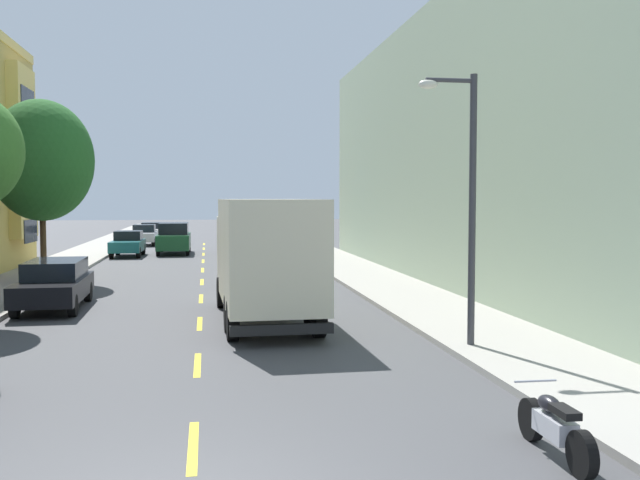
{
  "coord_description": "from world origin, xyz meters",
  "views": [
    {
      "loc": [
        0.21,
        -8.02,
        3.44
      ],
      "look_at": [
        4.58,
        19.8,
        1.82
      ],
      "focal_mm": 40.66,
      "sensor_mm": 36.0,
      "label": 1
    }
  ],
  "objects_px": {
    "parked_sedan_white": "(152,231)",
    "moving_forest_sedan": "(174,238)",
    "delivery_box_truck": "(265,253)",
    "parked_hatchback_teal": "(128,244)",
    "parked_motorcycle": "(554,427)",
    "parked_sedan_orange": "(272,241)",
    "street_tree_third": "(41,160)",
    "parked_hatchback_silver": "(144,235)",
    "street_lamp": "(465,187)",
    "parked_wagon_black": "(54,283)",
    "parked_hatchback_sky": "(284,247)"
  },
  "relations": [
    {
      "from": "parked_motorcycle",
      "to": "street_tree_third",
      "type": "bearing_deg",
      "value": 116.79
    },
    {
      "from": "parked_hatchback_teal",
      "to": "moving_forest_sedan",
      "type": "distance_m",
      "value": 3.05
    },
    {
      "from": "parked_sedan_white",
      "to": "parked_hatchback_sky",
      "type": "bearing_deg",
      "value": -68.24
    },
    {
      "from": "parked_hatchback_teal",
      "to": "parked_motorcycle",
      "type": "xyz_separation_m",
      "value": [
        9.17,
        -35.23,
        -0.35
      ]
    },
    {
      "from": "street_lamp",
      "to": "moving_forest_sedan",
      "type": "distance_m",
      "value": 31.21
    },
    {
      "from": "delivery_box_truck",
      "to": "parked_hatchback_teal",
      "type": "relative_size",
      "value": 1.89
    },
    {
      "from": "street_tree_third",
      "to": "parked_hatchback_silver",
      "type": "bearing_deg",
      "value": 84.99
    },
    {
      "from": "moving_forest_sedan",
      "to": "street_tree_third",
      "type": "bearing_deg",
      "value": -107.39
    },
    {
      "from": "parked_sedan_orange",
      "to": "moving_forest_sedan",
      "type": "relative_size",
      "value": 0.94
    },
    {
      "from": "street_lamp",
      "to": "parked_hatchback_teal",
      "type": "bearing_deg",
      "value": 109.91
    },
    {
      "from": "parked_sedan_white",
      "to": "moving_forest_sedan",
      "type": "height_order",
      "value": "moving_forest_sedan"
    },
    {
      "from": "parked_sedan_orange",
      "to": "parked_motorcycle",
      "type": "relative_size",
      "value": 2.2
    },
    {
      "from": "parked_hatchback_silver",
      "to": "parked_sedan_white",
      "type": "distance_m",
      "value": 7.19
    },
    {
      "from": "street_lamp",
      "to": "parked_hatchback_silver",
      "type": "distance_m",
      "value": 40.32
    },
    {
      "from": "street_tree_third",
      "to": "moving_forest_sedan",
      "type": "bearing_deg",
      "value": 72.61
    },
    {
      "from": "parked_sedan_orange",
      "to": "parked_hatchback_teal",
      "type": "bearing_deg",
      "value": -167.87
    },
    {
      "from": "parked_sedan_orange",
      "to": "parked_hatchback_silver",
      "type": "bearing_deg",
      "value": 135.68
    },
    {
      "from": "parked_sedan_white",
      "to": "delivery_box_truck",
      "type": "bearing_deg",
      "value": -81.67
    },
    {
      "from": "moving_forest_sedan",
      "to": "parked_motorcycle",
      "type": "relative_size",
      "value": 2.34
    },
    {
      "from": "parked_sedan_white",
      "to": "parked_sedan_orange",
      "type": "bearing_deg",
      "value": -61.19
    },
    {
      "from": "delivery_box_truck",
      "to": "moving_forest_sedan",
      "type": "relative_size",
      "value": 1.58
    },
    {
      "from": "parked_motorcycle",
      "to": "moving_forest_sedan",
      "type": "bearing_deg",
      "value": 100.1
    },
    {
      "from": "delivery_box_truck",
      "to": "parked_hatchback_silver",
      "type": "bearing_deg",
      "value": 100.1
    },
    {
      "from": "street_lamp",
      "to": "parked_sedan_orange",
      "type": "height_order",
      "value": "street_lamp"
    },
    {
      "from": "street_lamp",
      "to": "parked_hatchback_silver",
      "type": "xyz_separation_m",
      "value": [
        -10.28,
        38.88,
        -2.94
      ]
    },
    {
      "from": "delivery_box_truck",
      "to": "parked_sedan_white",
      "type": "relative_size",
      "value": 1.68
    },
    {
      "from": "parked_hatchback_teal",
      "to": "street_lamp",
      "type": "bearing_deg",
      "value": -70.09
    },
    {
      "from": "street_tree_third",
      "to": "parked_motorcycle",
      "type": "bearing_deg",
      "value": -63.21
    },
    {
      "from": "moving_forest_sedan",
      "to": "street_lamp",
      "type": "bearing_deg",
      "value": -75.6
    },
    {
      "from": "moving_forest_sedan",
      "to": "parked_motorcycle",
      "type": "xyz_separation_m",
      "value": [
        6.55,
        -36.77,
        -0.58
      ]
    },
    {
      "from": "parked_sedan_orange",
      "to": "parked_wagon_black",
      "type": "distance_m",
      "value": 24.15
    },
    {
      "from": "street_tree_third",
      "to": "parked_hatchback_sky",
      "type": "relative_size",
      "value": 1.82
    },
    {
      "from": "delivery_box_truck",
      "to": "parked_motorcycle",
      "type": "bearing_deg",
      "value": -75.04
    },
    {
      "from": "delivery_box_truck",
      "to": "parked_wagon_black",
      "type": "height_order",
      "value": "delivery_box_truck"
    },
    {
      "from": "parked_hatchback_teal",
      "to": "parked_motorcycle",
      "type": "relative_size",
      "value": 1.96
    },
    {
      "from": "parked_hatchback_silver",
      "to": "moving_forest_sedan",
      "type": "relative_size",
      "value": 0.83
    },
    {
      "from": "parked_hatchback_silver",
      "to": "parked_motorcycle",
      "type": "distance_m",
      "value": 46.44
    },
    {
      "from": "delivery_box_truck",
      "to": "parked_sedan_orange",
      "type": "height_order",
      "value": "delivery_box_truck"
    },
    {
      "from": "parked_hatchback_silver",
      "to": "parked_wagon_black",
      "type": "bearing_deg",
      "value": -90.28
    },
    {
      "from": "parked_hatchback_teal",
      "to": "parked_wagon_black",
      "type": "distance_m",
      "value": 20.62
    },
    {
      "from": "parked_sedan_white",
      "to": "parked_wagon_black",
      "type": "bearing_deg",
      "value": -90.29
    },
    {
      "from": "street_lamp",
      "to": "parked_motorcycle",
      "type": "relative_size",
      "value": 2.95
    },
    {
      "from": "parked_sedan_orange",
      "to": "parked_hatchback_sky",
      "type": "bearing_deg",
      "value": -88.93
    },
    {
      "from": "parked_hatchback_silver",
      "to": "parked_wagon_black",
      "type": "height_order",
      "value": "same"
    },
    {
      "from": "street_lamp",
      "to": "parked_hatchback_silver",
      "type": "height_order",
      "value": "street_lamp"
    },
    {
      "from": "street_tree_third",
      "to": "moving_forest_sedan",
      "type": "distance_m",
      "value": 15.9
    },
    {
      "from": "delivery_box_truck",
      "to": "street_lamp",
      "type": "bearing_deg",
      "value": -46.58
    },
    {
      "from": "parked_hatchback_sky",
      "to": "parked_sedan_orange",
      "type": "distance_m",
      "value": 6.2
    },
    {
      "from": "delivery_box_truck",
      "to": "parked_motorcycle",
      "type": "xyz_separation_m",
      "value": [
        2.94,
        -11.02,
        -1.52
      ]
    },
    {
      "from": "parked_hatchback_sky",
      "to": "parked_sedan_white",
      "type": "bearing_deg",
      "value": 111.76
    }
  ]
}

